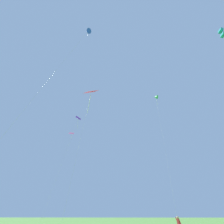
# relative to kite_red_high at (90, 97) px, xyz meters

# --- Properties ---
(kite_red_high) EXTENTS (2.50, 5.20, 19.46)m
(kite_red_high) POSITION_rel_kite_red_high_xyz_m (0.00, 0.00, 0.00)
(kite_red_high) COLOR red
(kite_red_high) RESTS_ON ground_plane
(kite_purple_streamer) EXTENTS (2.51, 8.87, 25.52)m
(kite_purple_streamer) POSITION_rel_kite_red_high_xyz_m (-7.29, 18.65, 5.76)
(kite_purple_streamer) COLOR purple
(kite_purple_streamer) RESTS_ON ground_plane
(kite_green_small) EXTENTS (1.98, 6.47, 28.13)m
(kite_green_small) POSITION_rel_kite_red_high_xyz_m (13.71, 14.36, 9.85)
(kite_green_small) COLOR green
(kite_green_small) RESTS_ON ground_plane
(kite_teal_box) EXTENTS (1.07, 9.12, 27.12)m
(kite_teal_box) POSITION_rel_kite_red_high_xyz_m (21.13, -3.91, 8.42)
(kite_teal_box) COLOR teal
(kite_teal_box) RESTS_ON ground_plane
(kite_blue_delta) EXTENTS (3.23, 10.44, 28.49)m
(kite_blue_delta) POSITION_rel_kite_red_high_xyz_m (-0.28, -4.56, 10.23)
(kite_blue_delta) COLOR blue
(kite_blue_delta) RESTS_ON ground_plane
(kite_pink_low) EXTENTS (3.25, 5.20, 22.35)m
(kite_pink_low) POSITION_rel_kite_red_high_xyz_m (-9.91, 22.38, 3.00)
(kite_pink_low) COLOR pink
(kite_pink_low) RESTS_ON ground_plane
(person_with_spool) EXTENTS (0.41, 0.40, 1.55)m
(person_with_spool) POSITION_rel_kite_red_high_xyz_m (9.64, -2.78, -16.65)
(person_with_spool) COLOR #2D3351
(person_with_spool) RESTS_ON ground_plane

